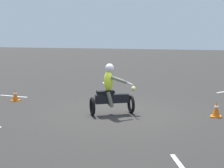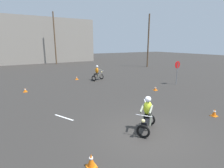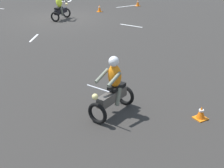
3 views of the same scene
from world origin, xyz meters
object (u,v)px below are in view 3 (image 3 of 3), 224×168
traffic_cone_far_left (99,8)px  traffic_cone_far_center (138,3)px  traffic_cone_far_right (201,113)px  motorcycle_rider_background (113,89)px  motorcycle_rider_foreground (60,8)px

traffic_cone_far_left → traffic_cone_far_center: bearing=-173.4°
traffic_cone_far_right → traffic_cone_far_center: 16.37m
traffic_cone_far_right → traffic_cone_far_center: bearing=-119.0°
motorcycle_rider_background → traffic_cone_far_left: size_ratio=3.46×
motorcycle_rider_background → traffic_cone_far_left: motorcycle_rider_background is taller
motorcycle_rider_foreground → traffic_cone_far_left: size_ratio=3.46×
traffic_cone_far_right → traffic_cone_far_center: size_ratio=0.79×
traffic_cone_far_center → traffic_cone_far_left: bearing=6.6°
motorcycle_rider_background → traffic_cone_far_right: 2.45m
motorcycle_rider_foreground → traffic_cone_far_right: bearing=-41.7°
traffic_cone_far_right → motorcycle_rider_foreground: bearing=-95.5°
motorcycle_rider_foreground → traffic_cone_far_right: size_ratio=4.45×
traffic_cone_far_right → traffic_cone_far_left: (-4.46, -13.92, 0.05)m
motorcycle_rider_foreground → traffic_cone_far_left: 3.38m
motorcycle_rider_foreground → motorcycle_rider_background: same height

